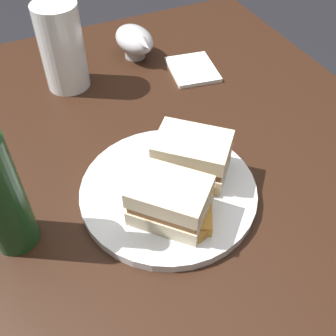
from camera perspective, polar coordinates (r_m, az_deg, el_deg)
The scene contains 12 objects.
dining_table at distance 0.96m, azimuth -0.03°, elevation -16.01°, with size 1.03×0.85×0.77m, color black.
plate at distance 0.61m, azimuth 0.05°, elevation -3.28°, with size 0.26×0.26×0.01m, color white.
sandwich_half_left at distance 0.55m, azimuth 0.26°, elevation -4.64°, with size 0.13×0.12×0.06m.
sandwich_half_right at distance 0.60m, azimuth 3.40°, elevation 1.77°, with size 0.13×0.13×0.06m.
potato_wedge_front at distance 0.56m, azimuth 4.97°, elevation -7.31°, with size 0.04×0.02×0.02m, color gold.
potato_wedge_middle at distance 0.55m, azimuth 3.26°, elevation -8.08°, with size 0.05×0.02×0.01m, color #B77F33.
potato_wedge_back at distance 0.56m, azimuth 3.22°, elevation -6.62°, with size 0.04×0.02×0.02m, color #AD702D.
potato_wedge_left_edge at distance 0.60m, azimuth 4.65°, elevation -2.41°, with size 0.05×0.02×0.02m, color gold.
potato_wedge_right_edge at distance 0.59m, azimuth 4.93°, elevation -3.22°, with size 0.05×0.02×0.01m, color gold.
pint_glass at distance 0.81m, azimuth -14.55°, elevation 15.51°, with size 0.08×0.08×0.16m.
gravy_boat at distance 0.90m, azimuth -4.72°, elevation 17.49°, with size 0.12×0.08×0.07m.
napkin at distance 0.87m, azimuth 3.49°, elevation 13.68°, with size 0.11×0.09×0.01m, color white.
Camera 1 is at (-0.41, 0.19, 1.24)m, focal length 43.35 mm.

